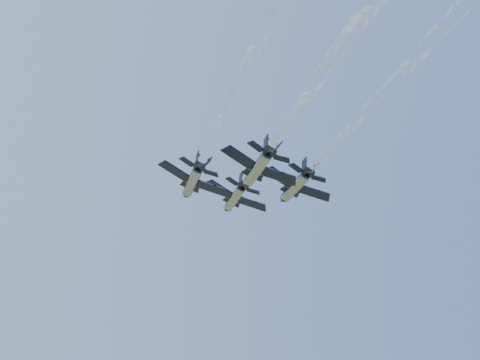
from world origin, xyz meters
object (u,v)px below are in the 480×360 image
jet_slot (257,169)px  jet_lead (235,198)px  jet_right (295,186)px  jet_left (192,181)px

jet_slot → jet_lead: bearing=88.0°
jet_lead → jet_right: 13.93m
jet_right → jet_slot: same height
jet_lead → jet_left: bearing=-130.7°
jet_left → jet_slot: 13.45m
jet_lead → jet_slot: 21.28m
jet_right → jet_slot: 13.70m
jet_right → jet_slot: size_ratio=1.00×
jet_slot → jet_right: bearing=47.9°
jet_lead → jet_left: 14.56m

